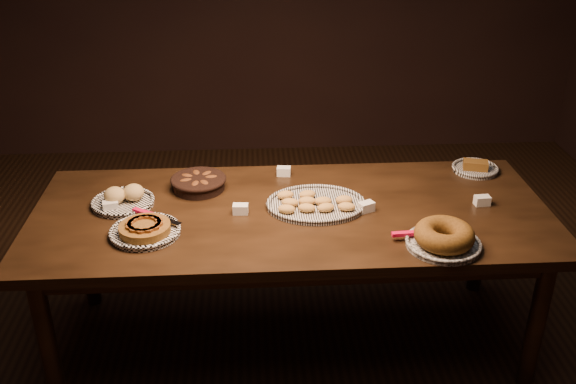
{
  "coord_description": "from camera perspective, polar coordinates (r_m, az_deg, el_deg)",
  "views": [
    {
      "loc": [
        -0.17,
        -2.61,
        2.17
      ],
      "look_at": [
        -0.01,
        0.05,
        0.82
      ],
      "focal_mm": 40.0,
      "sensor_mm": 36.0,
      "label": 1
    }
  ],
  "objects": [
    {
      "name": "croissant_basket",
      "position": [
        3.18,
        -7.96,
        0.91
      ],
      "size": [
        0.29,
        0.29,
        0.07
      ],
      "rotation": [
        0.0,
        0.0,
        -0.15
      ],
      "color": "black",
      "rests_on": "buffet_table"
    },
    {
      "name": "tent_cards",
      "position": [
        3.03,
        0.81,
        -0.55
      ],
      "size": [
        1.81,
        0.47,
        0.04
      ],
      "color": "white",
      "rests_on": "buffet_table"
    },
    {
      "name": "apple_tart_plate",
      "position": [
        2.84,
        -12.59,
        -3.29
      ],
      "size": [
        0.31,
        0.34,
        0.06
      ],
      "rotation": [
        0.0,
        0.0,
        -0.09
      ],
      "color": "white",
      "rests_on": "buffet_table"
    },
    {
      "name": "madeleine_platter",
      "position": [
        3.0,
        2.41,
        -1.03
      ],
      "size": [
        0.46,
        0.38,
        0.05
      ],
      "rotation": [
        0.0,
        0.0,
        0.39
      ],
      "color": "black",
      "rests_on": "buffet_table"
    },
    {
      "name": "buffet_table",
      "position": [
        3.01,
        0.31,
        -2.86
      ],
      "size": [
        2.4,
        1.0,
        0.75
      ],
      "color": "black",
      "rests_on": "ground"
    },
    {
      "name": "ground",
      "position": [
        3.4,
        0.28,
        -12.8
      ],
      "size": [
        5.0,
        5.0,
        0.0
      ],
      "primitive_type": "plane",
      "color": "black",
      "rests_on": "ground"
    },
    {
      "name": "bundt_cake_plate",
      "position": [
        2.76,
        13.67,
        -3.96
      ],
      "size": [
        0.37,
        0.32,
        0.1
      ],
      "rotation": [
        0.0,
        0.0,
        0.07
      ],
      "color": "black",
      "rests_on": "buffet_table"
    },
    {
      "name": "bread_roll_plate",
      "position": [
        3.11,
        -14.42,
        -0.59
      ],
      "size": [
        0.29,
        0.29,
        0.09
      ],
      "rotation": [
        0.0,
        0.0,
        -0.39
      ],
      "color": "white",
      "rests_on": "buffet_table"
    },
    {
      "name": "loaf_plate",
      "position": [
        3.49,
        16.3,
        2.08
      ],
      "size": [
        0.24,
        0.24,
        0.06
      ],
      "rotation": [
        0.0,
        0.0,
        -0.26
      ],
      "color": "black",
      "rests_on": "buffet_table"
    }
  ]
}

